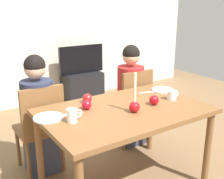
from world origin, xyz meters
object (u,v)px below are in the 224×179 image
(person_left_child, at_px, (39,118))
(apple_near_candle, at_px, (87,105))
(chair_right, at_px, (132,103))
(tv_stand, at_px, (82,87))
(dining_table, at_px, (125,118))
(mug_right, at_px, (172,95))
(plate_right, at_px, (162,90))
(chair_left, at_px, (41,124))
(person_right_child, at_px, (130,97))
(apple_by_left_plate, at_px, (154,100))
(plate_left, at_px, (48,118))
(apple_by_right_mug, at_px, (87,98))
(tv, at_px, (82,59))
(mug_left, at_px, (72,115))
(candle_centerpiece, at_px, (135,104))

(person_left_child, height_order, apple_near_candle, person_left_child)
(chair_right, distance_m, tv_stand, 1.73)
(dining_table, distance_m, mug_right, 0.52)
(plate_right, bearing_deg, chair_right, 102.67)
(dining_table, height_order, chair_left, chair_left)
(chair_right, relative_size, apple_near_candle, 10.99)
(person_right_child, height_order, apple_by_left_plate, person_right_child)
(plate_left, bearing_deg, plate_right, 2.31)
(chair_left, height_order, apple_by_right_mug, chair_left)
(person_right_child, xyz_separation_m, tv, (0.24, 1.66, 0.14))
(person_right_child, xyz_separation_m, apple_by_right_mug, (-0.73, -0.33, 0.22))
(tv_stand, bearing_deg, dining_table, -108.72)
(person_right_child, relative_size, mug_right, 9.26)
(apple_by_left_plate, height_order, apple_by_right_mug, same)
(person_left_child, xyz_separation_m, apple_near_candle, (0.26, -0.47, 0.22))
(person_left_child, height_order, mug_left, person_left_child)
(mug_left, bearing_deg, chair_right, 30.57)
(mug_right, distance_m, apple_by_left_plate, 0.23)
(plate_left, relative_size, apple_near_candle, 2.86)
(plate_left, bearing_deg, tv, 56.86)
(tv, xyz_separation_m, mug_left, (-1.27, -2.30, 0.09))
(dining_table, bearing_deg, mug_left, 179.96)
(person_right_child, bearing_deg, mug_left, -148.11)
(dining_table, xyz_separation_m, apple_near_candle, (-0.28, 0.17, 0.12))
(chair_right, distance_m, plate_right, 0.47)
(candle_centerpiece, relative_size, apple_near_candle, 4.06)
(chair_right, bearing_deg, tv_stand, 81.96)
(tv, bearing_deg, tv_stand, -90.00)
(person_right_child, bearing_deg, apple_by_right_mug, -155.69)
(person_right_child, xyz_separation_m, tv_stand, (0.24, 1.66, -0.33))
(tv_stand, height_order, tv, tv)
(apple_by_left_plate, bearing_deg, tv_stand, 77.87)
(dining_table, xyz_separation_m, tv, (0.78, 2.30, 0.04))
(mug_right, bearing_deg, apple_by_left_plate, -177.03)
(tv, relative_size, apple_by_right_mug, 9.25)
(tv_stand, distance_m, mug_left, 2.69)
(plate_left, bearing_deg, chair_right, 20.99)
(chair_left, relative_size, apple_by_right_mug, 10.54)
(mug_right, xyz_separation_m, apple_by_left_plate, (-0.23, -0.01, -0.00))
(person_right_child, height_order, tv, person_right_child)
(dining_table, relative_size, chair_right, 1.56)
(dining_table, height_order, chair_right, chair_right)
(chair_right, height_order, person_right_child, person_right_child)
(mug_left, xyz_separation_m, apple_by_left_plate, (0.76, -0.06, -0.01))
(tv_stand, bearing_deg, apple_by_left_plate, -102.13)
(dining_table, distance_m, tv_stand, 2.47)
(plate_right, bearing_deg, apple_near_candle, -177.07)
(tv, distance_m, candle_centerpiece, 2.52)
(person_left_child, height_order, candle_centerpiece, person_left_child)
(person_right_child, height_order, mug_left, person_right_child)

